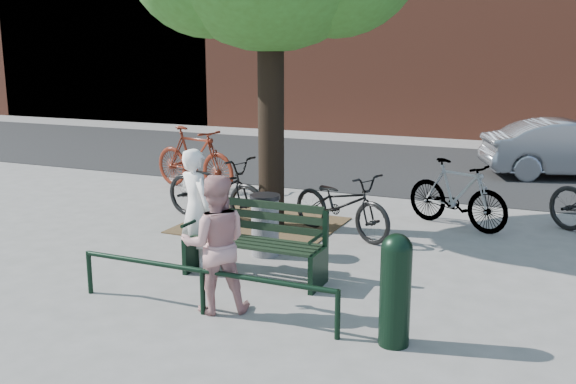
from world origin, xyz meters
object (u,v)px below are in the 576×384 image
at_px(person_right, 215,244).
at_px(parked_car, 574,149).
at_px(bollard, 395,286).
at_px(person_left, 196,208).
at_px(litter_bin, 265,225).
at_px(park_bench, 257,239).
at_px(bicycle_c, 341,204).

bearing_deg(person_right, parked_car, -140.67).
distance_m(bollard, parked_car, 9.78).
relative_size(person_left, bollard, 1.40).
height_order(bollard, litter_bin, bollard).
bearing_deg(litter_bin, person_left, -130.39).
height_order(person_right, parked_car, person_right).
height_order(park_bench, parked_car, parked_car).
relative_size(bollard, bicycle_c, 0.59).
xyz_separation_m(person_left, person_right, (0.98, -1.20, -0.02)).
bearing_deg(bollard, bicycle_c, 116.92).
height_order(person_right, bollard, person_right).
height_order(bicycle_c, parked_car, parked_car).
distance_m(person_left, bicycle_c, 2.42).
relative_size(bollard, parked_car, 0.28).
distance_m(person_left, litter_bin, 1.02).
distance_m(park_bench, litter_bin, 0.85).
relative_size(person_right, bicycle_c, 0.80).
bearing_deg(bollard, person_left, 157.01).
distance_m(park_bench, parked_car, 9.19).
relative_size(litter_bin, bicycle_c, 0.45).
bearing_deg(litter_bin, person_right, -79.59).
height_order(park_bench, bollard, bollard).
bearing_deg(bicycle_c, bollard, -130.42).
bearing_deg(bollard, park_bench, 149.99).
xyz_separation_m(park_bench, litter_bin, (-0.28, 0.80, -0.05)).
relative_size(park_bench, bicycle_c, 0.94).
distance_m(bollard, bicycle_c, 3.69).
xyz_separation_m(person_right, bicycle_c, (0.28, 3.25, -0.25)).
height_order(bollard, bicycle_c, bollard).
bearing_deg(park_bench, litter_bin, 108.90).
xyz_separation_m(litter_bin, bicycle_c, (0.63, 1.32, 0.06)).
bearing_deg(litter_bin, parked_car, 63.71).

